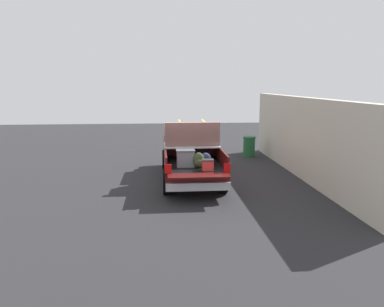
{
  "coord_description": "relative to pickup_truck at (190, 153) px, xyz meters",
  "views": [
    {
      "loc": [
        -13.29,
        1.08,
        3.5
      ],
      "look_at": [
        -0.6,
        0.0,
        1.1
      ],
      "focal_mm": 34.72,
      "sensor_mm": 36.0,
      "label": 1
    }
  ],
  "objects": [
    {
      "name": "pickup_truck",
      "position": [
        0.0,
        0.0,
        0.0
      ],
      "size": [
        6.05,
        2.06,
        2.23
      ],
      "color": "#470F0F",
      "rests_on": "ground_plane"
    },
    {
      "name": "trash_can",
      "position": [
        3.86,
        -3.2,
        -0.46
      ],
      "size": [
        0.6,
        0.6,
        0.98
      ],
      "color": "#1E592D",
      "rests_on": "ground_plane"
    },
    {
      "name": "ground_plane",
      "position": [
        -0.35,
        -0.0,
        -0.95
      ],
      "size": [
        40.0,
        40.0,
        0.0
      ],
      "primitive_type": "plane",
      "color": "#262628"
    },
    {
      "name": "building_facade",
      "position": [
        -0.21,
        -4.29,
        0.55
      ],
      "size": [
        11.43,
        0.36,
        3.01
      ],
      "primitive_type": "cube",
      "color": "beige",
      "rests_on": "ground_plane"
    }
  ]
}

